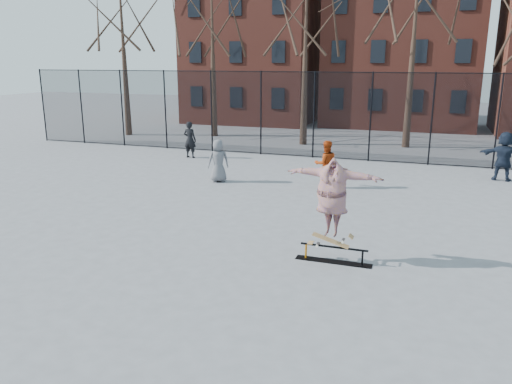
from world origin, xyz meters
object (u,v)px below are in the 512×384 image
(bystander_black, at_px, (190,140))
(skateboard, at_px, (330,243))
(skate_rail, at_px, (334,256))
(bystander_grey, at_px, (218,161))
(skater, at_px, (332,204))
(bystander_red, at_px, (326,164))
(bystander_navy, at_px, (504,156))

(bystander_black, bearing_deg, skateboard, 133.20)
(skate_rail, distance_m, bystander_grey, 8.48)
(skateboard, relative_size, bystander_black, 0.55)
(skater, bearing_deg, bystander_red, 106.71)
(skate_rail, relative_size, bystander_black, 1.03)
(skateboard, xyz_separation_m, bystander_navy, (4.66, 10.11, 0.50))
(bystander_black, height_order, bystander_navy, bystander_navy)
(skater, xyz_separation_m, bystander_black, (-8.72, 10.34, -0.53))
(skater, height_order, bystander_black, skater)
(skater, height_order, bystander_red, skater)
(bystander_black, height_order, bystander_red, bystander_black)
(bystander_red, bearing_deg, skate_rail, 77.53)
(skate_rail, xyz_separation_m, skater, (-0.08, 0.00, 1.24))
(bystander_black, bearing_deg, skate_rail, 133.47)
(bystander_grey, bearing_deg, bystander_black, -81.66)
(skater, xyz_separation_m, bystander_grey, (-5.52, 6.32, -0.58))
(skate_rail, bearing_deg, bystander_navy, 65.64)
(skate_rail, bearing_deg, skater, 180.00)
(skater, distance_m, bystander_navy, 11.14)
(skater, xyz_separation_m, bystander_red, (-1.53, 6.86, -0.53))
(skate_rail, bearing_deg, bystander_black, 130.41)
(skateboard, xyz_separation_m, skater, (0.00, 0.00, 0.95))
(bystander_black, distance_m, bystander_navy, 13.39)
(skate_rail, relative_size, skateboard, 1.88)
(skate_rail, xyz_separation_m, bystander_black, (-8.81, 10.34, 0.70))
(bystander_black, xyz_separation_m, bystander_navy, (13.39, -0.23, 0.09))
(skater, distance_m, bystander_red, 7.04)
(skateboard, relative_size, bystander_grey, 0.58)
(bystander_black, relative_size, bystander_red, 1.00)
(skateboard, xyz_separation_m, bystander_grey, (-5.52, 6.32, 0.37))
(skateboard, height_order, bystander_black, bystander_black)
(bystander_grey, distance_m, bystander_red, 4.03)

